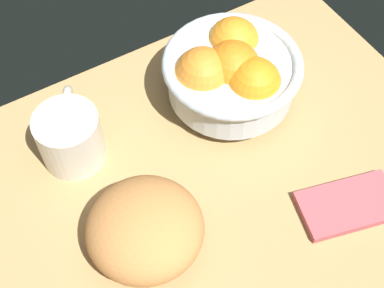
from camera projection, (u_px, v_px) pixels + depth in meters
The scene contains 5 objects.
ground_plane at pixel (234, 224), 72.00cm from camera, with size 73.53×67.99×3.00cm, color tan.
fruit_bowl at pixel (231, 72), 77.56cm from camera, with size 20.31×20.31×10.73cm.
bread_loaf at pixel (145, 229), 65.32cm from camera, with size 14.69×14.49×8.53cm, color #C57F43.
napkin_folded at pixel (348, 205), 71.23cm from camera, with size 13.08×7.21×1.21cm, color #B25057.
mug at pixel (70, 136), 73.11cm from camera, with size 8.89×12.58×8.38cm.
Camera 1 is at (-20.85, -24.02, 64.24)cm, focal length 50.00 mm.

